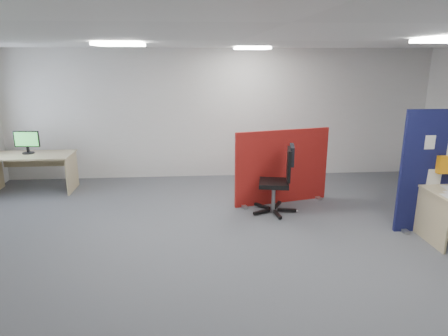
{
  "coord_description": "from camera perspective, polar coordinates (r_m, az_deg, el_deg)",
  "views": [
    {
      "loc": [
        -0.58,
        -4.92,
        2.5
      ],
      "look_at": [
        -0.16,
        0.49,
        1.0
      ],
      "focal_mm": 32.0,
      "sensor_mm": 36.0,
      "label": 1
    }
  ],
  "objects": [
    {
      "name": "floor",
      "position": [
        5.55,
        2.06,
        -11.34
      ],
      "size": [
        9.0,
        9.0,
        0.0
      ],
      "primitive_type": "plane",
      "color": "#53565B",
      "rests_on": "ground"
    },
    {
      "name": "ceiling",
      "position": [
        4.96,
        2.37,
        17.73
      ],
      "size": [
        9.0,
        7.0,
        0.02
      ],
      "primitive_type": "cube",
      "color": "white",
      "rests_on": "wall_back"
    },
    {
      "name": "wall_back",
      "position": [
        8.52,
        -0.5,
        7.68
      ],
      "size": [
        9.0,
        0.02,
        2.7
      ],
      "primitive_type": "cube",
      "color": "silver",
      "rests_on": "floor"
    },
    {
      "name": "wall_front",
      "position": [
        1.92,
        15.13,
        -22.03
      ],
      "size": [
        9.0,
        0.02,
        2.7
      ],
      "primitive_type": "cube",
      "color": "silver",
      "rests_on": "floor"
    },
    {
      "name": "ceiling_lights",
      "position": [
        5.67,
        5.05,
        17.1
      ],
      "size": [
        4.1,
        4.1,
        0.04
      ],
      "color": "white",
      "rests_on": "ceiling"
    },
    {
      "name": "red_divider",
      "position": [
        7.07,
        8.31,
        0.08
      ],
      "size": [
        1.71,
        0.46,
        1.31
      ],
      "rotation": [
        0.0,
        0.0,
        0.24
      ],
      "color": "maroon",
      "rests_on": "floor"
    },
    {
      "name": "second_desk",
      "position": [
        8.51,
        -25.67,
        0.62
      ],
      "size": [
        1.52,
        0.76,
        0.73
      ],
      "color": "tan",
      "rests_on": "floor"
    },
    {
      "name": "monitor_second",
      "position": [
        8.49,
        -26.34,
        3.45
      ],
      "size": [
        0.48,
        0.22,
        0.44
      ],
      "rotation": [
        0.0,
        0.0,
        -0.09
      ],
      "color": "black",
      "rests_on": "second_desk"
    },
    {
      "name": "office_chair",
      "position": [
        6.61,
        8.19,
        -1.07
      ],
      "size": [
        0.75,
        0.74,
        1.13
      ],
      "rotation": [
        0.0,
        0.0,
        -0.2
      ],
      "color": "black",
      "rests_on": "floor"
    }
  ]
}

